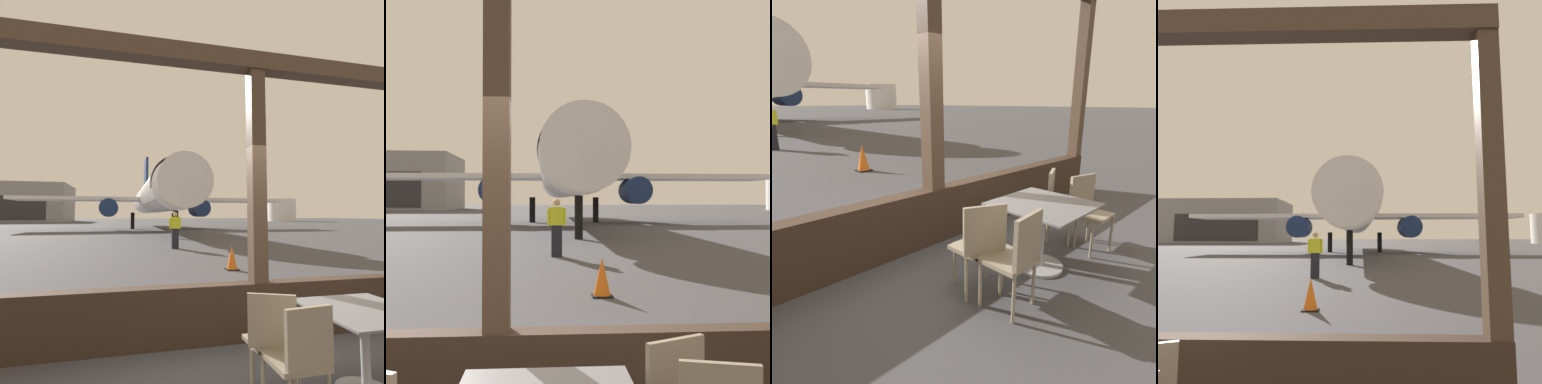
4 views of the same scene
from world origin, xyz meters
The scene contains 5 objects.
ground_plane centered at (0.00, 40.00, 0.00)m, with size 220.00×220.00×0.00m, color #424247.
window_frame centered at (0.00, 0.00, 1.31)m, with size 7.58×0.24×3.79m.
airplane centered at (1.84, 29.88, 3.64)m, with size 29.87×33.28×10.43m.
ground_crew_worker centered at (0.73, 10.66, 0.90)m, with size 0.57×0.22×1.74m.
traffic_cone centered at (1.38, 4.71, 0.33)m, with size 0.36×0.36×0.70m.
Camera 2 is at (0.37, -3.71, 1.72)m, focal length 44.58 mm.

